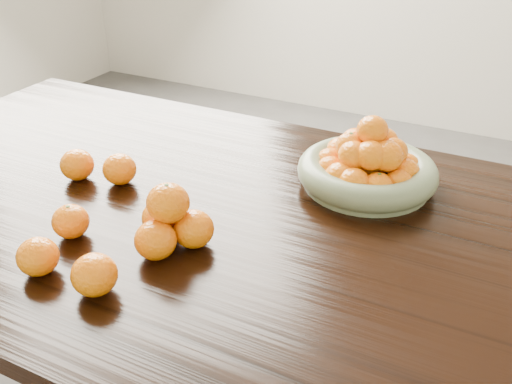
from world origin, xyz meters
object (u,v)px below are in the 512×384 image
at_px(fruit_bowl, 367,167).
at_px(orange_pyramid, 170,222).
at_px(loose_orange_0, 71,221).
at_px(dining_table, 241,252).

relative_size(fruit_bowl, orange_pyramid, 2.03).
bearing_deg(orange_pyramid, loose_orange_0, -162.27).
distance_m(dining_table, fruit_bowl, 0.34).
distance_m(dining_table, orange_pyramid, 0.22).
distance_m(orange_pyramid, loose_orange_0, 0.20).
xyz_separation_m(fruit_bowl, loose_orange_0, (-0.45, -0.45, -0.02)).
distance_m(fruit_bowl, loose_orange_0, 0.64).
bearing_deg(dining_table, loose_orange_0, -140.96).
height_order(dining_table, fruit_bowl, fruit_bowl).
bearing_deg(orange_pyramid, dining_table, 65.31).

